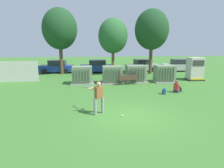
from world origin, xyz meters
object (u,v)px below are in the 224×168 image
object	(u,v)px
generator_enclosure	(195,69)
parked_car_right_of_center	(142,66)
park_bench	(128,79)
seated_spectator	(177,87)
transformer_mid_west	(112,75)
sports_ball	(122,116)
parked_car_rightmost	(179,66)
parked_car_left_of_center	(97,67)
transformer_east	(164,74)
batter	(98,96)
backpack	(164,91)
transformer_west	(82,75)
parked_car_leftmost	(57,67)
transformer_mid_east	(136,74)

from	to	relation	value
generator_enclosure	parked_car_right_of_center	xyz separation A→B (m)	(-3.71, 6.92, -0.38)
park_bench	seated_spectator	xyz separation A→B (m)	(3.19, -3.26, -0.16)
transformer_mid_west	sports_ball	distance (m)	8.77
parked_car_right_of_center	parked_car_rightmost	world-z (taller)	same
park_bench	parked_car_left_of_center	size ratio (longest dim) A/B	0.44
transformer_east	generator_enclosure	xyz separation A→B (m)	(3.47, 0.69, 0.35)
batter	backpack	xyz separation A→B (m)	(4.99, 3.61, -0.76)
transformer_west	parked_car_leftmost	distance (m)	8.22
transformer_mid_west	seated_spectator	size ratio (longest dim) A/B	2.18
transformer_mid_east	parked_car_leftmost	xyz separation A→B (m)	(-8.69, 7.16, -0.04)
transformer_west	sports_ball	size ratio (longest dim) A/B	23.33
transformer_east	parked_car_rightmost	xyz separation A→B (m)	(4.83, 7.32, -0.04)
parked_car_rightmost	seated_spectator	bearing A→B (deg)	-115.14
transformer_east	parked_car_left_of_center	bearing A→B (deg)	130.95
generator_enclosure	parked_car_left_of_center	bearing A→B (deg)	146.01
generator_enclosure	parked_car_right_of_center	size ratio (longest dim) A/B	0.52
transformer_east	backpack	size ratio (longest dim) A/B	4.77
transformer_east	generator_enclosure	world-z (taller)	generator_enclosure
transformer_west	transformer_mid_east	world-z (taller)	same
parked_car_right_of_center	parked_car_rightmost	size ratio (longest dim) A/B	1.02
transformer_mid_east	batter	world-z (taller)	batter
park_bench	backpack	distance (m)	4.22
sports_ball	parked_car_left_of_center	distance (m)	16.09
transformer_east	parked_car_leftmost	world-z (taller)	same
transformer_west	parked_car_left_of_center	xyz separation A→B (m)	(1.55, 7.25, -0.04)
batter	parked_car_rightmost	distance (m)	19.35
seated_spectator	backpack	xyz separation A→B (m)	(-1.19, -0.44, -0.16)
transformer_west	seated_spectator	world-z (taller)	transformer_west
transformer_east	parked_car_left_of_center	size ratio (longest dim) A/B	0.50
transformer_east	park_bench	distance (m)	3.85
parked_car_left_of_center	parked_car_rightmost	bearing A→B (deg)	0.13
park_bench	transformer_mid_east	bearing A→B (deg)	49.86
backpack	batter	bearing A→B (deg)	-144.14
transformer_east	parked_car_leftmost	bearing A→B (deg)	146.84
seated_spectator	parked_car_rightmost	xyz separation A→B (m)	(5.38, 11.46, 0.38)
transformer_mid_east	transformer_east	xyz separation A→B (m)	(2.74, -0.30, 0.00)
transformer_mid_east	batter	bearing A→B (deg)	-115.17
parked_car_left_of_center	transformer_west	bearing A→B (deg)	-102.04
park_bench	parked_car_left_of_center	world-z (taller)	parked_car_left_of_center
transformer_mid_west	parked_car_leftmost	world-z (taller)	same
transformer_west	seated_spectator	distance (m)	8.45
park_bench	seated_spectator	size ratio (longest dim) A/B	1.91
transformer_mid_east	parked_car_right_of_center	size ratio (longest dim) A/B	0.48
transformer_mid_west	transformer_east	xyz separation A→B (m)	(5.08, 0.03, 0.00)
transformer_mid_west	generator_enclosure	distance (m)	8.59
transformer_west	generator_enclosure	world-z (taller)	generator_enclosure
transformer_mid_west	batter	distance (m)	8.33
generator_enclosure	parked_car_rightmost	size ratio (longest dim) A/B	0.53
generator_enclosure	transformer_mid_west	bearing A→B (deg)	-175.19
transformer_east	parked_car_right_of_center	xyz separation A→B (m)	(-0.24, 7.61, -0.04)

